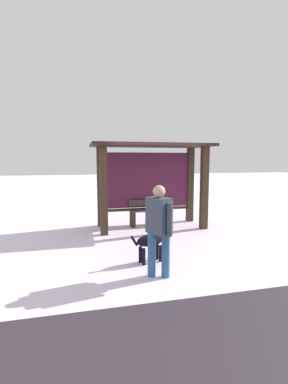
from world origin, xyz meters
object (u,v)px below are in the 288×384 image
Objects in this scene: bus_shelter at (150,170)px; person_walking at (159,225)px; bench_left_inside at (149,214)px; dog at (152,242)px.

bus_shelter is 3.74m from person_walking.
person_walking reaches higher than bench_left_inside.
dog is (-0.70, -2.95, 0.05)m from bench_left_inside.
bus_shelter is 1.35m from bench_left_inside.
person_walking reaches higher than dog.
bus_shelter reaches higher than bench_left_inside.
bench_left_inside is at bearing 77.87° from person_walking.
bus_shelter reaches higher than person_walking.
bench_left_inside is at bearing 90.00° from bus_shelter.
bus_shelter is at bearing -90.00° from bench_left_inside.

